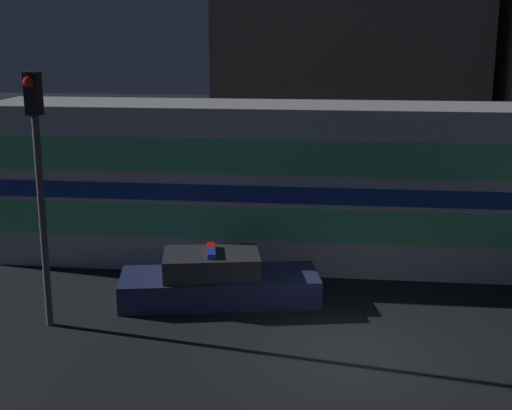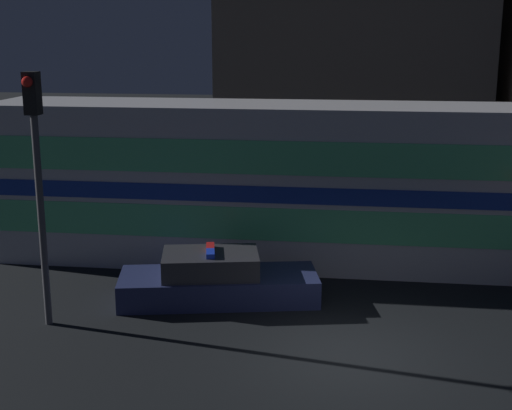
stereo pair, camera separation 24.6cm
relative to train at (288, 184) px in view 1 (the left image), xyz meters
name	(u,v)px [view 1 (the left image)]	position (x,y,z in m)	size (l,w,h in m)	color
ground_plane	(352,355)	(1.82, -6.13, -2.25)	(120.00, 120.00, 0.00)	black
train	(288,184)	(0.00, 0.00, 0.00)	(16.89, 2.91, 4.51)	silver
police_car	(217,281)	(-1.45, -3.40, -1.76)	(5.08, 2.65, 1.34)	navy
traffic_light_corner	(38,167)	(-4.96, -5.37, 1.39)	(0.30, 0.46, 5.65)	#4C4C51
building_left	(348,59)	(1.67, 8.95, 3.15)	(9.96, 5.98, 10.81)	#47423D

